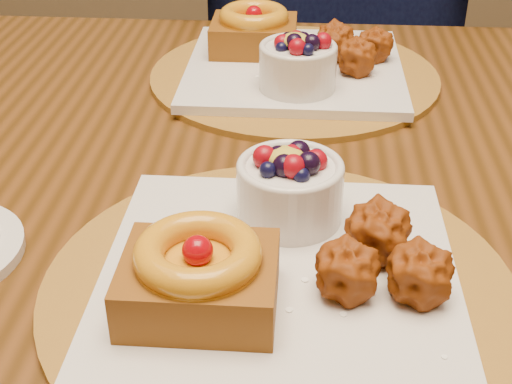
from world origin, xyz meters
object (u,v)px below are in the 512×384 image
Objects in this scene: dining_table at (287,218)px; place_setting_near at (276,260)px; chair_far at (315,76)px; place_setting_far at (292,61)px.

dining_table is 0.24m from place_setting_near.
place_setting_far is at bearing -88.50° from chair_far.
dining_table is 4.21× the size of place_setting_near.
dining_table is 4.21× the size of place_setting_far.
place_setting_far is (-0.00, 0.43, 0.00)m from place_setting_near.
place_setting_near reaches higher than dining_table.
place_setting_near is 0.43× the size of chair_far.
dining_table is 0.90m from chair_far.
chair_far is at bearing 87.63° from dining_table.
place_setting_far is 0.43× the size of chair_far.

